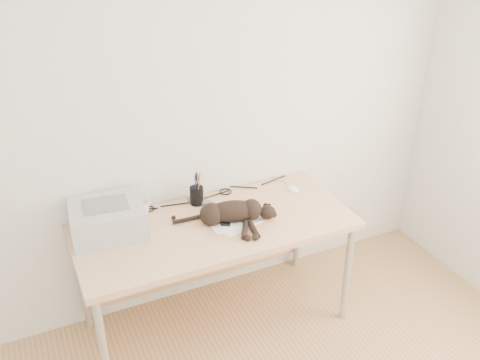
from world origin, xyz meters
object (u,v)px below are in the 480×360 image
mug (143,208)px  pen_cup (197,195)px  desk (210,236)px  mouse (293,187)px  printer (108,219)px  cat (230,213)px

mug → pen_cup: 0.33m
desk → mug: size_ratio=17.09×
pen_cup → mouse: 0.63m
pen_cup → desk: bearing=-86.0°
printer → pen_cup: pen_cup is taller
printer → mug: 0.26m
desk → mouse: (0.61, 0.08, 0.15)m
mug → mouse: (0.95, -0.11, -0.03)m
cat → mug: 0.52m
mug → mouse: size_ratio=0.92×
desk → pen_cup: (-0.01, 0.17, 0.19)m
cat → pen_cup: pen_cup is taller
mouse → cat: bearing=-168.0°
cat → mug: size_ratio=6.16×
desk → mouse: 0.63m
mug → desk: bearing=-29.4°
printer → mug: bearing=25.9°
mug → printer: bearing=-154.1°
desk → cat: (0.09, -0.10, 0.19)m
printer → mouse: (1.18, -0.00, -0.07)m
printer → cat: (0.66, -0.18, -0.03)m
desk → printer: size_ratio=3.74×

